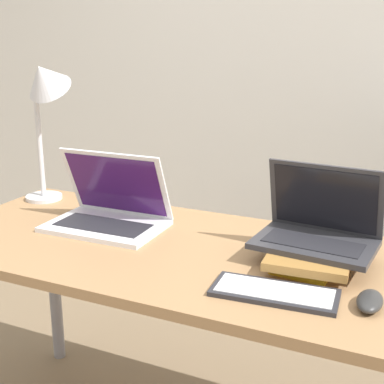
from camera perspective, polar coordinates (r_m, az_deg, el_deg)
The scene contains 8 objects.
wall_back at distance 2.88m, azimuth 12.32°, elevation 15.57°, with size 8.00×0.05×2.70m.
desk at distance 1.65m, azimuth -0.59°, elevation -8.64°, with size 1.65×0.71×0.76m.
laptop_left at distance 1.81m, azimuth -8.84°, elevation -2.09°, with size 0.38×0.26×0.25m.
book_stack at distance 1.53m, azimuth 12.54°, elevation -6.68°, with size 0.24×0.29×0.05m.
laptop_on_books at distance 1.54m, azimuth 13.26°, elevation -3.83°, with size 0.34×0.24×0.22m.
wireless_keyboard at distance 1.36m, azimuth 8.80°, elevation -10.54°, with size 0.32×0.15×0.01m.
mouse at distance 1.35m, azimuth 18.44°, elevation -10.98°, with size 0.06×0.11×0.03m.
desk_lamp at distance 2.02m, azimuth -15.50°, elevation 10.03°, with size 0.23×0.20×0.56m.
Camera 1 is at (0.64, -1.00, 1.37)m, focal length 50.00 mm.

